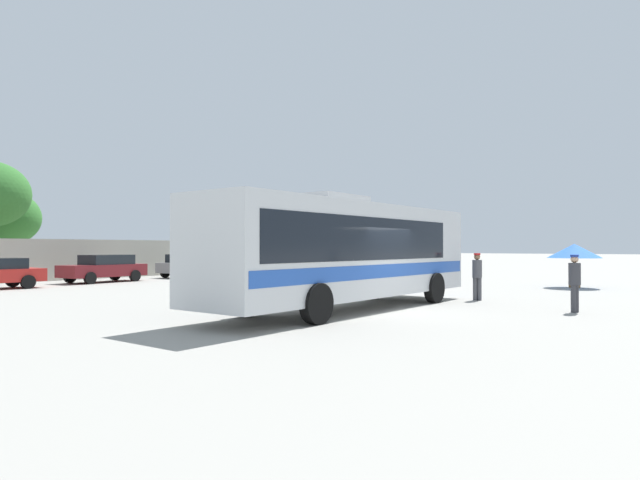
% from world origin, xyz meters
% --- Properties ---
extents(ground_plane, '(300.00, 300.00, 0.00)m').
position_xyz_m(ground_plane, '(0.00, 10.00, 0.00)').
color(ground_plane, gray).
extents(perimeter_wall, '(80.00, 0.30, 2.39)m').
position_xyz_m(perimeter_wall, '(0.00, 22.90, 1.19)').
color(perimeter_wall, '#B2AD9E').
rests_on(perimeter_wall, ground_plane).
extents(coach_bus_silver_blue, '(11.45, 3.00, 3.47)m').
position_xyz_m(coach_bus_silver_blue, '(-0.47, 1.30, 1.86)').
color(coach_bus_silver_blue, silver).
rests_on(coach_bus_silver_blue, ground_plane).
extents(attendant_by_bus_door, '(0.43, 0.43, 1.71)m').
position_xyz_m(attendant_by_bus_door, '(4.90, -0.92, 0.97)').
color(attendant_by_bus_door, '#4C4C51').
rests_on(attendant_by_bus_door, ground_plane).
extents(passenger_waiting_on_apron, '(0.42, 0.42, 1.71)m').
position_xyz_m(passenger_waiting_on_apron, '(3.01, -4.54, 0.97)').
color(passenger_waiting_on_apron, '#38383D').
rests_on(passenger_waiting_on_apron, ground_plane).
extents(vendor_umbrella_near_gate_blue, '(2.44, 2.44, 2.08)m').
position_xyz_m(vendor_umbrella_near_gate_blue, '(13.59, -2.53, 1.72)').
color(vendor_umbrella_near_gate_blue, gray).
rests_on(vendor_umbrella_near_gate_blue, ground_plane).
extents(parked_car_third_maroon, '(4.63, 2.16, 1.50)m').
position_xyz_m(parked_car_third_maroon, '(2.98, 19.34, 0.80)').
color(parked_car_third_maroon, maroon).
rests_on(parked_car_third_maroon, ground_plane).
extents(parked_car_rightmost_grey, '(4.17, 2.15, 1.47)m').
position_xyz_m(parked_car_rightmost_grey, '(9.01, 19.37, 0.78)').
color(parked_car_rightmost_grey, slate).
rests_on(parked_car_rightmost_grey, ground_plane).
extents(roadside_tree_midright, '(4.26, 4.26, 5.66)m').
position_xyz_m(roadside_tree_midright, '(2.55, 29.81, 3.84)').
color(roadside_tree_midright, brown).
rests_on(roadside_tree_midright, ground_plane).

